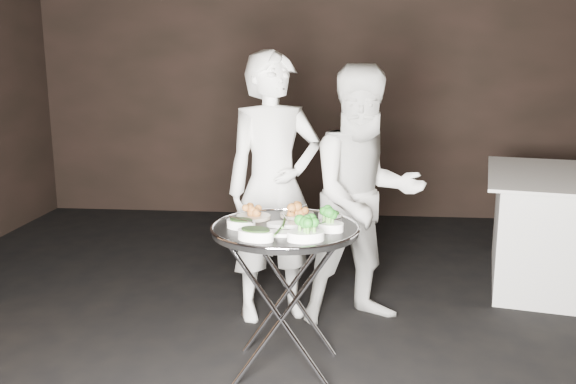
# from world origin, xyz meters

# --- Properties ---
(floor) EXTENTS (6.00, 7.00, 0.05)m
(floor) POSITION_xyz_m (0.00, 0.00, -0.03)
(floor) COLOR black
(floor) RESTS_ON ground
(wall_back) EXTENTS (6.00, 0.05, 3.00)m
(wall_back) POSITION_xyz_m (0.00, 3.52, 1.50)
(wall_back) COLOR black
(wall_back) RESTS_ON floor
(tray_stand) EXTENTS (0.53, 0.45, 0.78)m
(tray_stand) POSITION_xyz_m (-0.07, 0.07, 0.44)
(tray_stand) COLOR silver
(tray_stand) RESTS_ON floor
(serving_tray) EXTENTS (0.76, 0.76, 0.04)m
(serving_tray) POSITION_xyz_m (-0.07, 0.07, 0.79)
(serving_tray) COLOR black
(serving_tray) RESTS_ON tray_stand
(potato_plate_a) EXTENTS (0.19, 0.19, 0.07)m
(potato_plate_a) POSITION_xyz_m (-0.26, 0.23, 0.83)
(potato_plate_a) COLOR beige
(potato_plate_a) RESTS_ON serving_tray
(potato_plate_b) EXTENTS (0.19, 0.19, 0.07)m
(potato_plate_b) POSITION_xyz_m (-0.03, 0.29, 0.83)
(potato_plate_b) COLOR beige
(potato_plate_b) RESTS_ON serving_tray
(greens_bowl) EXTENTS (0.13, 0.13, 0.07)m
(greens_bowl) POSITION_xyz_m (0.15, 0.19, 0.83)
(greens_bowl) COLOR white
(greens_bowl) RESTS_ON serving_tray
(asparagus_plate_a) EXTENTS (0.18, 0.11, 0.04)m
(asparagus_plate_a) POSITION_xyz_m (-0.08, 0.08, 0.82)
(asparagus_plate_a) COLOR white
(asparagus_plate_a) RESTS_ON serving_tray
(asparagus_plate_b) EXTENTS (0.17, 0.11, 0.03)m
(asparagus_plate_b) POSITION_xyz_m (-0.09, -0.08, 0.82)
(asparagus_plate_b) COLOR white
(asparagus_plate_b) RESTS_ON serving_tray
(spinach_bowl_a) EXTENTS (0.18, 0.14, 0.06)m
(spinach_bowl_a) POSITION_xyz_m (-0.29, 0.02, 0.83)
(spinach_bowl_a) COLOR white
(spinach_bowl_a) RESTS_ON serving_tray
(spinach_bowl_b) EXTENTS (0.21, 0.17, 0.07)m
(spinach_bowl_b) POSITION_xyz_m (-0.19, -0.17, 0.83)
(spinach_bowl_b) COLOR white
(spinach_bowl_b) RESTS_ON serving_tray
(broccoli_bowl_a) EXTENTS (0.20, 0.17, 0.07)m
(broccoli_bowl_a) POSITION_xyz_m (0.14, 0.03, 0.83)
(broccoli_bowl_a) COLOR white
(broccoli_bowl_a) RESTS_ON serving_tray
(broccoli_bowl_b) EXTENTS (0.20, 0.17, 0.07)m
(broccoli_bowl_b) POSITION_xyz_m (0.05, -0.16, 0.83)
(broccoli_bowl_b) COLOR white
(broccoli_bowl_b) RESTS_ON serving_tray
(serving_utensils) EXTENTS (0.57, 0.41, 0.01)m
(serving_utensils) POSITION_xyz_m (-0.06, 0.14, 0.85)
(serving_utensils) COLOR silver
(serving_utensils) RESTS_ON serving_tray
(waiter_left) EXTENTS (0.73, 0.62, 1.69)m
(waiter_left) POSITION_xyz_m (-0.22, 0.81, 0.85)
(waiter_left) COLOR silver
(waiter_left) RESTS_ON floor
(waiter_right) EXTENTS (0.95, 0.85, 1.61)m
(waiter_right) POSITION_xyz_m (0.35, 0.78, 0.81)
(waiter_right) COLOR silver
(waiter_right) RESTS_ON floor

